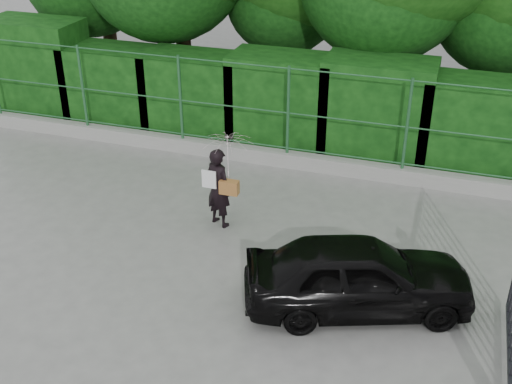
% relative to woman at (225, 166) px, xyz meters
% --- Properties ---
extents(ground, '(80.00, 80.00, 0.00)m').
position_rel_woman_xyz_m(ground, '(-0.03, -1.98, -1.11)').
color(ground, gray).
extents(kerb, '(14.00, 0.25, 0.30)m').
position_rel_woman_xyz_m(kerb, '(-0.03, 2.52, -0.96)').
color(kerb, '#9E9E99').
rests_on(kerb, ground).
extents(fence, '(14.13, 0.06, 1.80)m').
position_rel_woman_xyz_m(fence, '(0.20, 2.52, 0.09)').
color(fence, '#255A31').
rests_on(fence, kerb).
extents(hedge, '(14.20, 1.20, 2.27)m').
position_rel_woman_xyz_m(hedge, '(-0.03, 3.52, -0.10)').
color(hedge, black).
rests_on(hedge, ground).
extents(woman, '(0.89, 0.89, 1.67)m').
position_rel_woman_xyz_m(woman, '(0.00, 0.00, 0.00)').
color(woman, black).
rests_on(woman, ground).
extents(car, '(3.41, 2.29, 1.08)m').
position_rel_woman_xyz_m(car, '(2.54, -1.54, -0.57)').
color(car, black).
rests_on(car, ground).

